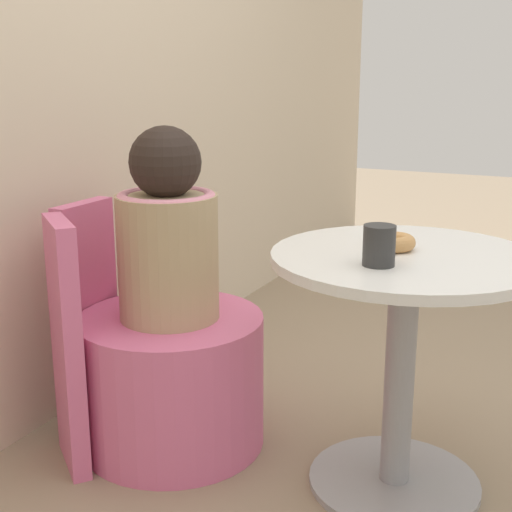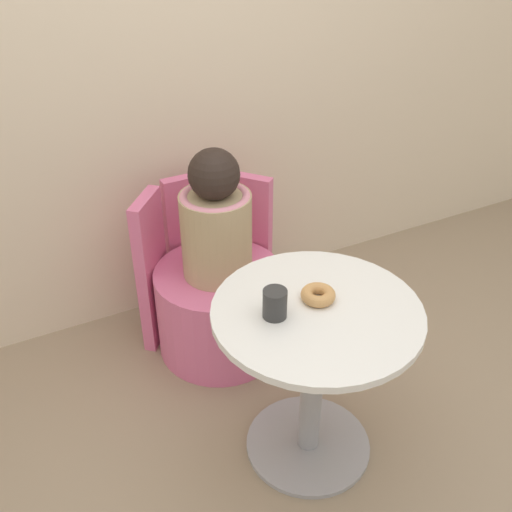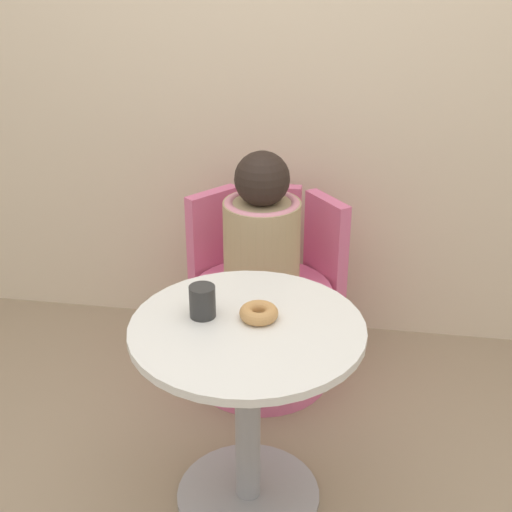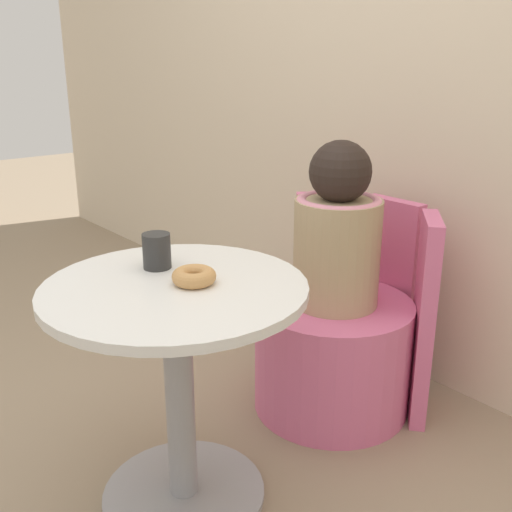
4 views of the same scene
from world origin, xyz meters
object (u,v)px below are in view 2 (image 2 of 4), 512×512
round_table (314,356)px  donut (318,295)px  child_figure (216,221)px  tub_chair (220,309)px  cup (275,304)px

round_table → donut: (0.03, 0.04, 0.21)m
child_figure → tub_chair: bearing=0.0°
donut → cup: 0.16m
round_table → donut: size_ratio=6.00×
donut → child_figure: bearing=97.7°
tub_chair → donut: bearing=-82.3°
round_table → child_figure: bearing=94.9°
tub_chair → child_figure: size_ratio=0.99×
donut → cup: bearing=-176.9°
child_figure → donut: size_ratio=4.85×
round_table → cup: 0.28m
tub_chair → round_table: bearing=-85.1°
round_table → tub_chair: (-0.06, 0.65, -0.24)m
round_table → cup: cup is taller
tub_chair → donut: (0.08, -0.61, 0.46)m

